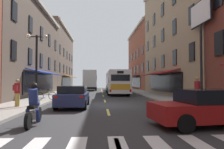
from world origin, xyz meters
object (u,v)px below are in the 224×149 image
Objects in this scene: box_truck at (90,80)px; sedan_near at (73,96)px; motorcycle_rider at (34,107)px; pedestrian_near at (17,92)px; bicycle_near at (46,96)px; street_lamp_twin at (36,66)px; transit_bus at (116,82)px; pedestrian_mid at (197,91)px; billboard_sign at (201,24)px; sedan_mid at (208,107)px; sedan_far at (92,86)px.

box_truck reaches higher than sedan_near.
pedestrian_near is (-2.59, 5.10, 0.33)m from motorcycle_rider.
bicycle_near is 1.00× the size of pedestrian_near.
street_lamp_twin is (-2.45, -25.47, 0.84)m from box_truck.
transit_bus is 11.83m from box_truck.
pedestrian_mid reaches higher than pedestrian_near.
billboard_sign is 13.57m from bicycle_near.
motorcycle_rider is (-6.71, 0.48, -0.00)m from sedan_mid.
street_lamp_twin reaches higher than pedestrian_near.
box_truck is 1.54× the size of street_lamp_twin.
motorcycle_rider is 1.13× the size of pedestrian_mid.
pedestrian_near reaches higher than sedan_near.
sedan_near is at bearing -0.53° from street_lamp_twin.
billboard_sign is at bearing 6.29° from sedan_near.
pedestrian_mid is at bearing 68.00° from sedan_mid.
transit_bus is 16.67m from pedestrian_near.
pedestrian_near is at bearing -97.55° from box_truck.
street_lamp_twin is at bearing 105.75° from motorcycle_rider.
billboard_sign is 14.98m from transit_bus.
bicycle_near is at bearing 124.48° from sedan_near.
box_truck is 21.66m from bicycle_near.
pedestrian_mid is (10.68, -5.15, 0.59)m from bicycle_near.
box_truck is at bearing 82.54° from bicycle_near.
pedestrian_mid is (7.87, -26.58, -0.80)m from box_truck.
motorcycle_rider is at bearing 175.88° from sedan_mid.
billboard_sign is 4.45× the size of bicycle_near.
box_truck is 26.25m from pedestrian_near.
box_truck reaches higher than pedestrian_near.
billboard_sign is at bearing 33.33° from motorcycle_rider.
sedan_mid is 40.37m from sedan_far.
billboard_sign is 9.48m from sedan_mid.
pedestrian_near is at bearing -171.44° from sedan_near.
sedan_mid reaches higher than bicycle_near.
sedan_far is 0.95× the size of street_lamp_twin.
sedan_near is 0.97× the size of sedan_far.
sedan_near is at bearing -105.78° from transit_bus.
sedan_far is 34.01m from street_lamp_twin.
bicycle_near is (-8.66, 10.15, -0.21)m from sedan_mid.
billboard_sign is 1.06× the size of box_truck.
motorcycle_rider is 9.86m from bicycle_near.
pedestrian_near is (-12.67, -1.53, -4.95)m from billboard_sign.
sedan_near is 2.32× the size of pedestrian_mid.
transit_bus reaches higher than pedestrian_mid.
pedestrian_mid reaches higher than motorcycle_rider.
transit_bus is at bearing 95.07° from sedan_mid.
sedan_mid is (1.82, -20.47, -0.90)m from transit_bus.
transit_bus reaches higher than sedan_near.
pedestrian_mid is at bearing -25.72° from bicycle_near.
sedan_far is at bearing 85.59° from street_lamp_twin.
pedestrian_near is at bearing -95.99° from sedan_far.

